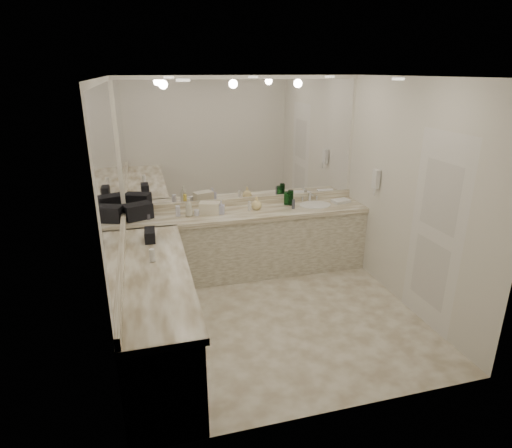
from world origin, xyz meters
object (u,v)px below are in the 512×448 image
object	(u,v)px
black_toiletry_bag	(138,212)
soap_bottle_b	(221,207)
hand_towel	(341,201)
soap_bottle_c	(257,203)
cream_cosmetic_case	(210,208)
sink	(315,205)
soap_bottle_a	(189,207)
wall_phone	(376,179)

from	to	relation	value
black_toiletry_bag	soap_bottle_b	distance (m)	1.04
black_toiletry_bag	hand_towel	size ratio (longest dim) A/B	1.39
soap_bottle_b	soap_bottle_c	bearing A→B (deg)	7.26
cream_cosmetic_case	soap_bottle_b	world-z (taller)	soap_bottle_b
sink	hand_towel	bearing A→B (deg)	3.97
hand_towel	soap_bottle_b	world-z (taller)	soap_bottle_b
black_toiletry_bag	sink	bearing A→B (deg)	-1.13
soap_bottle_a	soap_bottle_b	world-z (taller)	soap_bottle_a
soap_bottle_a	black_toiletry_bag	bearing A→B (deg)	174.34
black_toiletry_bag	hand_towel	distance (m)	2.77
wall_phone	cream_cosmetic_case	distance (m)	2.17
wall_phone	soap_bottle_b	xyz separation A→B (m)	(-1.93, 0.47, -0.36)
cream_cosmetic_case	soap_bottle_b	bearing A→B (deg)	-3.85
black_toiletry_bag	soap_bottle_b	size ratio (longest dim) A/B	1.88
soap_bottle_a	sink	bearing A→B (deg)	0.51
soap_bottle_c	sink	bearing A→B (deg)	-2.02
wall_phone	soap_bottle_c	world-z (taller)	wall_phone
soap_bottle_b	soap_bottle_c	xyz separation A→B (m)	(0.49, 0.06, -0.00)
cream_cosmetic_case	soap_bottle_a	distance (m)	0.28
wall_phone	soap_bottle_c	xyz separation A→B (m)	(-1.44, 0.53, -0.36)
cream_cosmetic_case	wall_phone	bearing A→B (deg)	3.43
cream_cosmetic_case	soap_bottle_a	size ratio (longest dim) A/B	1.08
cream_cosmetic_case	hand_towel	xyz separation A→B (m)	(1.87, 0.00, -0.05)
black_toiletry_bag	cream_cosmetic_case	world-z (taller)	black_toiletry_bag
sink	hand_towel	size ratio (longest dim) A/B	1.83
black_toiletry_bag	soap_bottle_b	xyz separation A→B (m)	(1.04, -0.08, -0.01)
cream_cosmetic_case	soap_bottle_c	distance (m)	0.63
wall_phone	soap_bottle_c	distance (m)	1.57
black_toiletry_bag	cream_cosmetic_case	bearing A→B (deg)	-1.47
soap_bottle_c	hand_towel	bearing A→B (deg)	-0.07
hand_towel	soap_bottle_a	xyz separation A→B (m)	(-2.14, -0.04, 0.10)
cream_cosmetic_case	hand_towel	bearing A→B (deg)	17.76
sink	wall_phone	xyz separation A→B (m)	(0.61, -0.50, 0.46)
wall_phone	hand_towel	world-z (taller)	wall_phone
cream_cosmetic_case	soap_bottle_a	bearing A→B (deg)	-154.29
soap_bottle_a	soap_bottle_b	bearing A→B (deg)	-2.41
cream_cosmetic_case	hand_towel	size ratio (longest dim) A/B	1.07
soap_bottle_a	soap_bottle_c	size ratio (longest dim) A/B	1.34
sink	soap_bottle_c	xyz separation A→B (m)	(-0.83, 0.03, 0.09)
sink	wall_phone	distance (m)	0.91
sink	soap_bottle_c	distance (m)	0.84
sink	soap_bottle_a	world-z (taller)	soap_bottle_a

